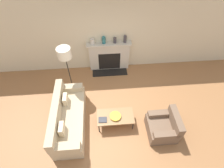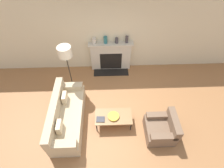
# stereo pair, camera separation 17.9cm
# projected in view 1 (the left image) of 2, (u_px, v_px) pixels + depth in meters

# --- Properties ---
(ground_plane) EXTENTS (18.00, 18.00, 0.00)m
(ground_plane) POSITION_uv_depth(u_px,v_px,m) (115.00, 121.00, 5.39)
(ground_plane) COLOR #99663D
(wall_back) EXTENTS (18.00, 0.06, 2.90)m
(wall_back) POSITION_uv_depth(u_px,v_px,m) (109.00, 34.00, 6.02)
(wall_back) COLOR beige
(wall_back) RESTS_ON ground_plane
(fireplace) EXTENTS (1.61, 0.59, 1.17)m
(fireplace) POSITION_uv_depth(u_px,v_px,m) (109.00, 57.00, 6.58)
(fireplace) COLOR beige
(fireplace) RESTS_ON ground_plane
(couch) EXTENTS (0.83, 2.15, 0.87)m
(couch) POSITION_uv_depth(u_px,v_px,m) (68.00, 118.00, 5.08)
(couch) COLOR tan
(couch) RESTS_ON ground_plane
(armchair_near) EXTENTS (0.80, 0.83, 0.76)m
(armchair_near) POSITION_uv_depth(u_px,v_px,m) (164.00, 127.00, 4.94)
(armchair_near) COLOR brown
(armchair_near) RESTS_ON ground_plane
(coffee_table) EXTENTS (1.07, 0.56, 0.39)m
(coffee_table) POSITION_uv_depth(u_px,v_px,m) (115.00, 117.00, 5.08)
(coffee_table) COLOR olive
(coffee_table) RESTS_ON ground_plane
(bowl) EXTENTS (0.33, 0.33, 0.06)m
(bowl) POSITION_uv_depth(u_px,v_px,m) (115.00, 116.00, 5.01)
(bowl) COLOR gold
(bowl) RESTS_ON coffee_table
(book) EXTENTS (0.25, 0.20, 0.02)m
(book) POSITION_uv_depth(u_px,v_px,m) (103.00, 120.00, 4.96)
(book) COLOR #38383D
(book) RESTS_ON coffee_table
(floor_lamp) EXTENTS (0.40, 0.40, 1.85)m
(floor_lamp) POSITION_uv_depth(u_px,v_px,m) (65.00, 56.00, 5.00)
(floor_lamp) COLOR black
(floor_lamp) RESTS_ON ground_plane
(mantel_vase_left) EXTENTS (0.15, 0.15, 0.19)m
(mantel_vase_left) POSITION_uv_depth(u_px,v_px,m) (92.00, 41.00, 6.04)
(mantel_vase_left) COLOR beige
(mantel_vase_left) RESTS_ON fireplace
(mantel_vase_center_left) EXTENTS (0.12, 0.12, 0.25)m
(mantel_vase_center_left) POSITION_uv_depth(u_px,v_px,m) (104.00, 40.00, 6.03)
(mantel_vase_center_left) COLOR #28666B
(mantel_vase_center_left) RESTS_ON fireplace
(mantel_vase_center_right) EXTENTS (0.11, 0.11, 0.19)m
(mantel_vase_center_right) POSITION_uv_depth(u_px,v_px,m) (115.00, 40.00, 6.08)
(mantel_vase_center_right) COLOR #3D383D
(mantel_vase_center_right) RESTS_ON fireplace
(mantel_vase_right) EXTENTS (0.10, 0.10, 0.25)m
(mantel_vase_right) POSITION_uv_depth(u_px,v_px,m) (125.00, 39.00, 6.07)
(mantel_vase_right) COLOR #3D383D
(mantel_vase_right) RESTS_ON fireplace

